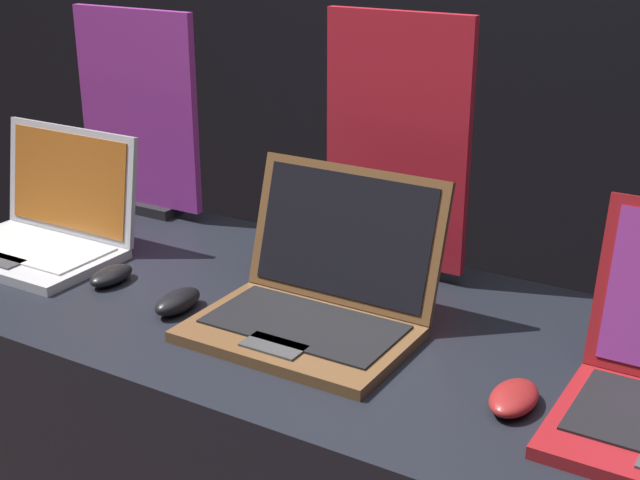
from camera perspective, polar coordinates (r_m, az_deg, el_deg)
The scene contains 7 objects.
laptop_front at distance 2.00m, azimuth -17.20°, elevation 0.92°, with size 0.37×0.28×0.26m.
mouse_front at distance 1.82m, azimuth -13.21°, elevation -2.23°, with size 0.06×0.10×0.03m.
promo_stand_front at distance 2.17m, azimuth -11.55°, elevation 7.68°, with size 0.34×0.07×0.49m.
laptop_middle at distance 1.58m, azimuth -0.16°, elevation -3.48°, with size 0.38×0.33×0.26m.
mouse_middle at distance 1.67m, azimuth -9.09°, elevation -3.91°, with size 0.06×0.11×0.04m.
promo_stand_middle at distance 1.76m, azimuth 4.90°, elevation 5.61°, with size 0.30×0.07×0.52m.
mouse_back at distance 1.38m, azimuth 12.30°, elevation -9.84°, with size 0.07×0.11×0.03m.
Camera 1 is at (0.76, -0.91, 1.57)m, focal length 50.00 mm.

